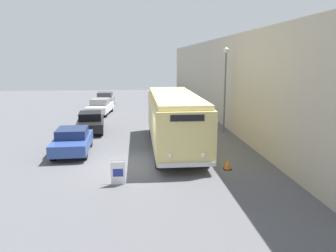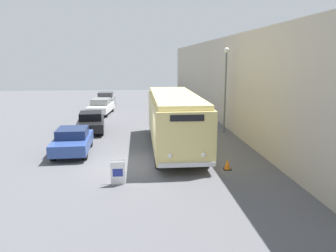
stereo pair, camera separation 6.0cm
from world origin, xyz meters
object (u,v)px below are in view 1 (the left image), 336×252
at_px(sign_board, 118,173).
at_px(parked_car_mid, 91,122).
at_px(parked_car_far, 100,106).
at_px(parked_car_distant, 105,99).
at_px(vintage_bus, 174,118).
at_px(traffic_cone, 227,164).
at_px(parked_car_near, 72,141).
at_px(streetlamp, 225,78).

height_order(sign_board, parked_car_mid, parked_car_mid).
xyz_separation_m(parked_car_far, parked_car_distant, (-0.08, 5.58, 0.03)).
height_order(parked_car_far, parked_car_distant, parked_car_distant).
relative_size(vintage_bus, traffic_cone, 20.20).
bearing_deg(sign_board, parked_car_mid, 103.75).
distance_m(vintage_bus, parked_car_near, 5.89).
distance_m(sign_board, parked_car_mid, 10.66).
bearing_deg(parked_car_far, vintage_bus, -59.94).
relative_size(sign_board, traffic_cone, 2.06).
bearing_deg(parked_car_far, parked_car_distant, 96.41).
bearing_deg(sign_board, streetlamp, 53.09).
relative_size(parked_car_near, parked_car_far, 0.86).
height_order(vintage_bus, parked_car_near, vintage_bus).
height_order(parked_car_near, parked_car_mid, parked_car_mid).
xyz_separation_m(streetlamp, traffic_cone, (-1.87, -7.79, -3.64)).
relative_size(streetlamp, parked_car_near, 1.45).
xyz_separation_m(parked_car_mid, parked_car_distant, (-0.20, 13.19, 0.06)).
bearing_deg(vintage_bus, parked_car_mid, 139.22).
xyz_separation_m(parked_car_near, parked_car_far, (0.12, 13.09, 0.03)).
bearing_deg(parked_car_distant, vintage_bus, -71.92).
distance_m(vintage_bus, parked_car_far, 13.63).
bearing_deg(vintage_bus, parked_car_far, 114.48).
distance_m(sign_board, streetlamp, 12.01).
relative_size(streetlamp, parked_car_far, 1.25).
height_order(vintage_bus, traffic_cone, vintage_bus).
bearing_deg(streetlamp, sign_board, -126.91).
distance_m(parked_car_near, parked_car_mid, 5.48).
relative_size(parked_car_far, traffic_cone, 9.45).
bearing_deg(parked_car_distant, parked_car_mid, -88.70).
distance_m(vintage_bus, parked_car_mid, 7.35).
xyz_separation_m(vintage_bus, parked_car_far, (-5.63, 12.37, -1.03)).
xyz_separation_m(vintage_bus, traffic_cone, (2.08, -4.19, -1.53)).
bearing_deg(parked_car_distant, parked_car_near, -89.70).
relative_size(parked_car_mid, traffic_cone, 8.74).
relative_size(vintage_bus, sign_board, 9.82).
relative_size(vintage_bus, parked_car_near, 2.49).
bearing_deg(parked_car_distant, parked_car_far, -88.75).
bearing_deg(parked_car_near, vintage_bus, 5.11).
relative_size(sign_board, parked_car_distant, 0.23).
xyz_separation_m(sign_board, parked_car_far, (-2.65, 17.97, 0.24)).
height_order(sign_board, parked_car_far, parked_car_far).
xyz_separation_m(parked_car_distant, traffic_cone, (7.79, -22.13, -0.53)).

